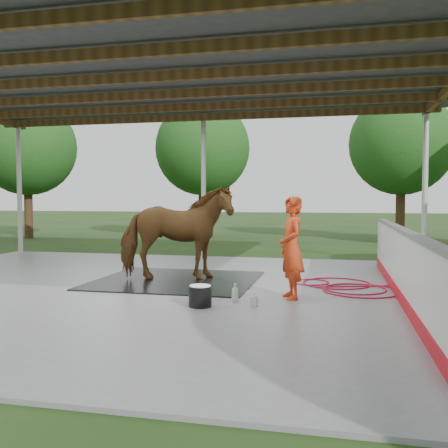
% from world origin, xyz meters
% --- Properties ---
extents(ground, '(100.00, 100.00, 0.00)m').
position_xyz_m(ground, '(0.00, 0.00, 0.00)').
color(ground, '#1E3814').
extents(concrete_slab, '(12.00, 10.00, 0.05)m').
position_xyz_m(concrete_slab, '(0.00, 0.00, 0.03)').
color(concrete_slab, slate).
rests_on(concrete_slab, ground).
extents(pavilion_structure, '(12.60, 10.60, 4.05)m').
position_xyz_m(pavilion_structure, '(0.00, -0.00, 3.97)').
color(pavilion_structure, beige).
rests_on(pavilion_structure, ground).
extents(dasher_board, '(0.16, 8.00, 1.15)m').
position_xyz_m(dasher_board, '(4.60, 0.00, 0.59)').
color(dasher_board, red).
rests_on(dasher_board, concrete_slab).
extents(tree_belt, '(28.00, 28.00, 5.80)m').
position_xyz_m(tree_belt, '(0.30, 0.90, 3.79)').
color(tree_belt, '#382314').
rests_on(tree_belt, ground).
extents(rubber_mat, '(3.10, 2.91, 0.02)m').
position_xyz_m(rubber_mat, '(0.47, 0.84, 0.06)').
color(rubber_mat, black).
rests_on(rubber_mat, concrete_slab).
extents(horse, '(2.41, 1.65, 1.86)m').
position_xyz_m(horse, '(0.47, 0.84, 1.01)').
color(horse, brown).
rests_on(horse, rubber_mat).
extents(handler, '(0.60, 0.71, 1.66)m').
position_xyz_m(handler, '(2.85, -0.41, 0.88)').
color(handler, red).
rests_on(handler, concrete_slab).
extents(wash_bucket, '(0.35, 0.35, 0.32)m').
position_xyz_m(wash_bucket, '(1.56, -1.33, 0.22)').
color(wash_bucket, black).
rests_on(wash_bucket, concrete_slab).
extents(soap_bottle_a, '(0.16, 0.16, 0.29)m').
position_xyz_m(soap_bottle_a, '(2.00, -0.86, 0.19)').
color(soap_bottle_a, silver).
rests_on(soap_bottle_a, concrete_slab).
extents(soap_bottle_b, '(0.11, 0.11, 0.21)m').
position_xyz_m(soap_bottle_b, '(2.35, -1.10, 0.16)').
color(soap_bottle_b, '#338CD8').
rests_on(soap_bottle_b, concrete_slab).
extents(hose_coil, '(1.98, 2.00, 0.02)m').
position_xyz_m(hose_coil, '(3.75, 0.81, 0.06)').
color(hose_coil, '#B60D33').
rests_on(hose_coil, concrete_slab).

